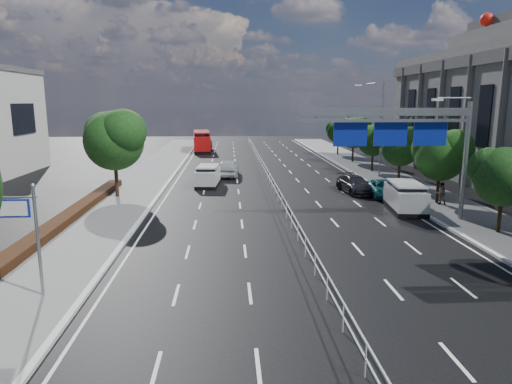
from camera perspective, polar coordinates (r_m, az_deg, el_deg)
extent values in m
plane|color=black|center=(18.19, 8.27, -12.18)|extent=(160.00, 160.00, 0.00)
cube|color=slate|center=(19.51, -27.82, -11.54)|extent=(5.00, 140.00, 0.14)
cube|color=silver|center=(18.63, -20.65, -12.00)|extent=(0.25, 140.00, 0.15)
cube|color=silver|center=(39.48, 1.76, 2.23)|extent=(0.05, 85.00, 0.05)
cube|color=silver|center=(39.55, 1.76, 1.58)|extent=(0.05, 85.00, 0.05)
cube|color=black|center=(24.43, -26.98, -6.26)|extent=(1.00, 36.00, 0.44)
cylinder|color=gray|center=(18.47, -25.56, -5.90)|extent=(0.12, 0.12, 4.20)
sphere|color=gray|center=(17.99, -26.13, 0.67)|extent=(0.18, 0.18, 0.18)
cylinder|color=gray|center=(18.28, -27.61, -0.59)|extent=(1.30, 0.07, 0.07)
cube|color=navy|center=(18.48, -28.35, -1.81)|extent=(1.35, 0.06, 0.68)
cube|color=white|center=(18.51, -28.31, -1.79)|extent=(1.20, 0.01, 0.54)
cube|color=white|center=(18.45, -28.40, -1.84)|extent=(1.20, 0.01, 0.54)
cylinder|color=gray|center=(30.10, 24.67, 3.37)|extent=(0.28, 0.28, 7.20)
cube|color=gray|center=(27.87, 15.95, 9.61)|extent=(10.20, 0.25, 0.45)
cube|color=gray|center=(27.89, 15.89, 8.58)|extent=(10.20, 0.18, 0.18)
cylinder|color=gray|center=(29.42, 23.54, 10.74)|extent=(2.00, 0.10, 0.10)
cube|color=silver|center=(28.99, 21.73, 10.68)|extent=(0.60, 0.25, 0.15)
cube|color=navy|center=(29.13, 20.93, 6.79)|extent=(2.00, 0.08, 1.40)
cube|color=white|center=(29.18, 20.89, 6.80)|extent=(1.80, 0.02, 1.20)
cube|color=navy|center=(28.23, 16.46, 6.95)|extent=(2.00, 0.08, 1.40)
cube|color=white|center=(28.28, 16.42, 6.96)|extent=(1.80, 0.02, 1.20)
cube|color=navy|center=(27.51, 11.71, 7.08)|extent=(2.00, 0.08, 1.40)
cube|color=white|center=(27.56, 11.69, 7.08)|extent=(1.80, 0.02, 1.20)
cylinder|color=gray|center=(44.77, 15.40, 7.41)|extent=(0.16, 0.16, 9.00)
cylinder|color=gray|center=(44.35, 14.19, 13.00)|extent=(0.10, 2.40, 0.10)
cube|color=silver|center=(44.00, 12.65, 12.89)|extent=(0.60, 0.25, 0.15)
cube|color=#4C4947|center=(43.57, 25.46, 14.69)|extent=(0.40, 36.00, 1.00)
sphere|color=#B2140C|center=(44.36, 26.90, 18.67)|extent=(1.10, 1.10, 1.10)
cylinder|color=black|center=(35.77, -17.07, 2.00)|extent=(0.28, 0.28, 3.50)
sphere|color=black|center=(35.47, -17.31, 6.14)|extent=(4.40, 4.40, 4.40)
sphere|color=black|center=(34.58, -16.21, 7.24)|extent=(3.30, 3.30, 3.30)
sphere|color=black|center=(36.26, -18.31, 7.07)|extent=(3.08, 3.08, 3.08)
cylinder|color=black|center=(28.21, 28.19, -2.16)|extent=(0.21, 0.21, 2.60)
sphere|color=black|center=(27.88, 28.56, 1.69)|extent=(3.20, 3.20, 3.20)
sphere|color=black|center=(27.93, 27.15, 2.70)|extent=(2.24, 2.24, 2.24)
cylinder|color=black|center=(34.66, 21.81, 0.82)|extent=(0.22, 0.22, 2.80)
sphere|color=#14330E|center=(34.37, 22.06, 4.22)|extent=(3.50, 3.50, 3.50)
sphere|color=#14330E|center=(34.15, 23.57, 5.01)|extent=(2.62, 2.62, 2.62)
sphere|color=#14330E|center=(34.54, 20.82, 5.09)|extent=(2.45, 2.45, 2.45)
cylinder|color=black|center=(41.48, 17.45, 2.64)|extent=(0.22, 0.22, 2.70)
sphere|color=black|center=(41.24, 17.61, 5.38)|extent=(3.30, 3.30, 3.30)
sphere|color=black|center=(40.98, 18.77, 6.04)|extent=(2.48, 2.48, 2.47)
sphere|color=black|center=(41.46, 16.66, 6.07)|extent=(2.31, 2.31, 2.31)
cylinder|color=black|center=(48.49, 14.33, 3.96)|extent=(0.21, 0.21, 2.65)
sphere|color=#14330E|center=(48.30, 14.45, 6.27)|extent=(3.20, 3.20, 3.20)
sphere|color=#14330E|center=(48.00, 15.39, 6.83)|extent=(2.40, 2.40, 2.40)
sphere|color=#14330E|center=(48.55, 13.67, 6.83)|extent=(2.24, 2.24, 2.24)
cylinder|color=black|center=(55.62, 12.01, 5.06)|extent=(0.23, 0.23, 2.85)
sphere|color=black|center=(55.45, 12.10, 7.23)|extent=(3.60, 3.60, 3.60)
sphere|color=black|center=(55.09, 13.00, 7.76)|extent=(2.70, 2.70, 2.70)
sphere|color=black|center=(55.77, 11.34, 7.75)|extent=(2.52, 2.52, 2.52)
cylinder|color=black|center=(62.86, 10.20, 5.71)|extent=(0.21, 0.21, 2.60)
sphere|color=#14330E|center=(62.71, 10.27, 7.46)|extent=(3.10, 3.10, 3.10)
sphere|color=#14330E|center=(62.38, 10.94, 7.89)|extent=(2.32, 2.33, 2.32)
sphere|color=#14330E|center=(63.01, 9.70, 7.87)|extent=(2.17, 2.17, 2.17)
cube|color=black|center=(39.67, -6.00, 0.96)|extent=(2.12, 4.24, 0.29)
cube|color=silver|center=(39.55, -6.02, 1.97)|extent=(2.08, 4.16, 1.21)
cube|color=black|center=(39.45, -6.04, 2.84)|extent=(1.84, 3.02, 0.53)
cube|color=silver|center=(39.42, -6.05, 3.23)|extent=(1.93, 3.27, 0.11)
cylinder|color=black|center=(38.45, -7.34, 0.84)|extent=(0.31, 0.62, 0.60)
cylinder|color=black|center=(38.25, -5.18, 0.83)|extent=(0.31, 0.62, 0.60)
cylinder|color=black|center=(41.03, -6.78, 1.51)|extent=(0.31, 0.62, 0.60)
cylinder|color=black|center=(40.85, -4.75, 1.51)|extent=(0.31, 0.62, 0.60)
cube|color=black|center=(67.79, -6.78, 5.22)|extent=(3.10, 9.96, 0.29)
cube|color=#A00B0B|center=(67.67, -6.81, 6.28)|extent=(3.04, 9.76, 1.99)
cube|color=black|center=(67.59, -6.83, 7.12)|extent=(2.64, 7.06, 0.88)
cube|color=#A00B0B|center=(67.56, -6.83, 7.49)|extent=(2.78, 7.65, 0.18)
cylinder|color=black|center=(64.61, -7.58, 5.04)|extent=(0.30, 0.62, 0.60)
cylinder|color=black|center=(64.65, -5.87, 5.09)|extent=(0.30, 0.62, 0.60)
cylinder|color=black|center=(70.92, -7.62, 5.59)|extent=(0.30, 0.62, 0.60)
cylinder|color=black|center=(70.96, -6.06, 5.63)|extent=(0.30, 0.62, 0.60)
imported|color=#B2B5BA|center=(44.51, -3.51, 3.05)|extent=(2.38, 5.14, 1.70)
imported|color=black|center=(68.15, -6.17, 5.78)|extent=(1.82, 4.69, 1.52)
cube|color=black|center=(32.17, 18.07, -1.94)|extent=(2.49, 4.80, 0.31)
cube|color=#A4A6AB|center=(32.01, 18.15, -0.62)|extent=(2.44, 4.71, 1.30)
cube|color=black|center=(31.89, 18.22, 0.52)|extent=(2.14, 3.44, 0.57)
cube|color=#A4A6AB|center=(31.84, 18.25, 1.03)|extent=(2.25, 3.71, 0.11)
cylinder|color=black|center=(30.53, 17.31, -2.27)|extent=(0.35, 0.68, 0.65)
cylinder|color=black|center=(30.96, 20.20, -2.27)|extent=(0.35, 0.68, 0.65)
cylinder|color=black|center=(33.36, 16.12, -1.08)|extent=(0.35, 0.68, 0.65)
cylinder|color=black|center=(33.75, 18.78, -1.10)|extent=(0.35, 0.68, 0.65)
imported|color=#166464|center=(36.31, 15.67, 0.41)|extent=(2.34, 4.62, 1.25)
imported|color=black|center=(37.30, 12.25, 0.93)|extent=(2.46, 4.85, 1.35)
imported|color=gray|center=(34.25, 22.12, -0.16)|extent=(0.80, 0.65, 1.54)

